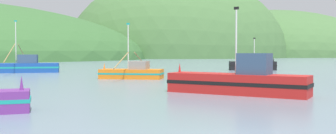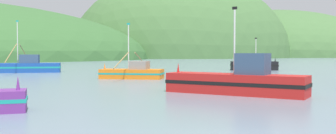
{
  "view_description": "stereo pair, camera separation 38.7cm",
  "coord_description": "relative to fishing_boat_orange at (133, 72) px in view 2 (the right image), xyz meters",
  "views": [
    {
      "loc": [
        -4.36,
        -10.36,
        2.87
      ],
      "look_at": [
        3.51,
        27.76,
        1.4
      ],
      "focal_mm": 40.46,
      "sensor_mm": 36.0,
      "label": 1
    },
    {
      "loc": [
        -3.98,
        -10.44,
        2.87
      ],
      "look_at": [
        3.51,
        27.76,
        1.4
      ],
      "focal_mm": 40.46,
      "sensor_mm": 36.0,
      "label": 2
    }
  ],
  "objects": [
    {
      "name": "hill_far_left",
      "position": [
        46.11,
        174.5,
        -0.69
      ],
      "size": [
        129.18,
        103.35,
        96.15
      ],
      "primitive_type": "ellipsoid",
      "color": "#47703D",
      "rests_on": "ground"
    },
    {
      "name": "hill_mid_right",
      "position": [
        121.24,
        204.63,
        -0.69
      ],
      "size": [
        151.44,
        121.15,
        64.68
      ],
      "primitive_type": "ellipsoid",
      "color": "#47703D",
      "rests_on": "ground"
    },
    {
      "name": "hill_far_center",
      "position": [
        54.72,
        203.18,
        -0.69
      ],
      "size": [
        112.87,
        90.29,
        53.09
      ],
      "primitive_type": "ellipsoid",
      "color": "#2D562D",
      "rests_on": "ground"
    },
    {
      "name": "fishing_boat_orange",
      "position": [
        0.0,
        0.0,
        0.0
      ],
      "size": [
        7.38,
        11.78,
        6.17
      ],
      "rotation": [
        0.0,
        0.0,
        2.77
      ],
      "color": "orange",
      "rests_on": "ground"
    },
    {
      "name": "fishing_boat_red",
      "position": [
        5.46,
        -17.14,
        0.19
      ],
      "size": [
        8.91,
        8.31,
        6.05
      ],
      "rotation": [
        0.0,
        0.0,
        2.41
      ],
      "color": "red",
      "rests_on": "ground"
    },
    {
      "name": "fishing_boat_black",
      "position": [
        21.54,
        16.52,
        0.21
      ],
      "size": [
        7.84,
        3.8,
        5.34
      ],
      "rotation": [
        0.0,
        0.0,
        6.05
      ],
      "color": "black",
      "rests_on": "ground"
    },
    {
      "name": "fishing_boat_blue",
      "position": [
        -14.76,
        15.91,
        0.18
      ],
      "size": [
        11.77,
        18.97,
        7.53
      ],
      "rotation": [
        0.0,
        0.0,
        3.16
      ],
      "color": "#19479E",
      "rests_on": "ground"
    }
  ]
}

